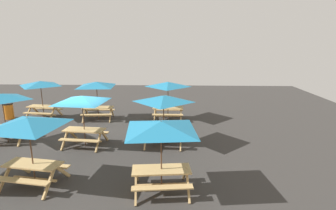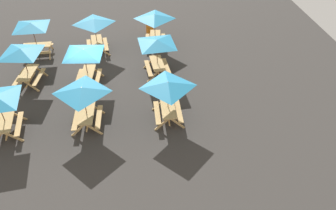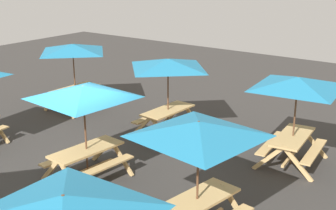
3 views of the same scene
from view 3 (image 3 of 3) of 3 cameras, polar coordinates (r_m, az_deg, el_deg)
The scene contains 6 objects.
ground_plane at distance 11.60m, azimuth -11.95°, elevation -8.79°, with size 33.44×33.44×0.00m, color #33302D.
picnic_table_0 at distance 13.55m, azimuth -0.00°, elevation 4.39°, with size 2.07×2.07×2.34m.
picnic_table_2 at distance 16.22m, azimuth -11.52°, elevation 6.24°, with size 2.02×2.02×2.34m.
picnic_table_3 at distance 10.83m, azimuth -10.26°, elevation 0.72°, with size 2.82×2.82×2.34m.
picnic_table_5 at distance 8.41m, azimuth 3.73°, elevation -3.99°, with size 2.80×2.80×2.34m.
picnic_table_8 at distance 11.89m, azimuth 15.46°, elevation 1.88°, with size 2.81×2.81×2.34m.
Camera 3 is at (6.82, 7.90, 5.07)m, focal length 50.00 mm.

